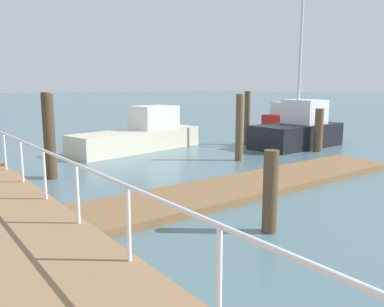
# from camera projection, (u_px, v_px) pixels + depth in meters

# --- Properties ---
(ground_plane) EXTENTS (300.00, 300.00, 0.00)m
(ground_plane) POSITION_uv_depth(u_px,v_px,m) (71.00, 155.00, 15.84)
(ground_plane) COLOR slate
(floating_dock) EXTENTS (11.11, 2.00, 0.18)m
(floating_dock) POSITION_uv_depth(u_px,v_px,m) (251.00, 185.00, 10.65)
(floating_dock) COLOR olive
(floating_dock) RESTS_ON ground_plane
(boardwalk_railing) EXTENTS (0.06, 29.69, 1.08)m
(boardwalk_railing) POSITION_uv_depth(u_px,v_px,m) (128.00, 201.00, 5.18)
(boardwalk_railing) COLOR white
(boardwalk_railing) RESTS_ON boardwalk
(dock_piling_0) EXTENTS (0.28, 0.28, 2.53)m
(dock_piling_0) POSITION_uv_depth(u_px,v_px,m) (247.00, 118.00, 18.40)
(dock_piling_0) COLOR brown
(dock_piling_0) RESTS_ON ground_plane
(dock_piling_1) EXTENTS (0.28, 0.28, 2.47)m
(dock_piling_1) POSITION_uv_depth(u_px,v_px,m) (239.00, 128.00, 14.42)
(dock_piling_1) COLOR brown
(dock_piling_1) RESTS_ON ground_plane
(dock_piling_2) EXTENTS (0.28, 0.28, 1.59)m
(dock_piling_2) POSITION_uv_depth(u_px,v_px,m) (270.00, 192.00, 7.33)
(dock_piling_2) COLOR brown
(dock_piling_2) RESTS_ON ground_plane
(dock_piling_3) EXTENTS (0.36, 0.36, 1.83)m
(dock_piling_3) POSITION_uv_depth(u_px,v_px,m) (319.00, 130.00, 16.51)
(dock_piling_3) COLOR brown
(dock_piling_3) RESTS_ON ground_plane
(dock_piling_4) EXTENTS (0.29, 0.29, 2.58)m
(dock_piling_4) POSITION_uv_depth(u_px,v_px,m) (48.00, 136.00, 11.68)
(dock_piling_4) COLOR brown
(dock_piling_4) RESTS_ON ground_plane
(dock_piling_5) EXTENTS (0.34, 0.34, 2.54)m
(dock_piling_5) POSITION_uv_depth(u_px,v_px,m) (49.00, 137.00, 11.55)
(dock_piling_5) COLOR #473826
(dock_piling_5) RESTS_ON ground_plane
(moored_boat_0) EXTENTS (4.40, 2.25, 1.81)m
(moored_boat_0) POSITION_uv_depth(u_px,v_px,m) (291.00, 120.00, 24.27)
(moored_boat_0) COLOR red
(moored_boat_0) RESTS_ON ground_plane
(moored_boat_2) EXTENTS (6.34, 2.74, 1.90)m
(moored_boat_2) POSITION_uv_depth(u_px,v_px,m) (141.00, 135.00, 16.99)
(moored_boat_2) COLOR beige
(moored_boat_2) RESTS_ON ground_plane
(moored_boat_3) EXTENTS (4.59, 2.16, 8.99)m
(moored_boat_3) POSITION_uv_depth(u_px,v_px,m) (298.00, 130.00, 17.80)
(moored_boat_3) COLOR black
(moored_boat_3) RESTS_ON ground_plane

